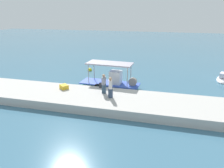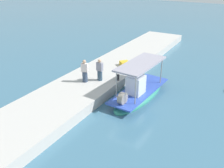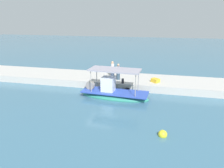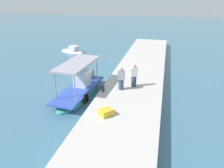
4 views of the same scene
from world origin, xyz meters
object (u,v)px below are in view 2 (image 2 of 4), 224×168
(fisherman_by_crate, at_px, (100,71))
(cargo_crate, at_px, (124,63))
(main_fishing_boat, at_px, (139,92))
(fisherman_near_bollard, at_px, (85,72))
(mooring_bollard, at_px, (118,77))

(fisherman_by_crate, xyz_separation_m, cargo_crate, (-3.79, 0.10, -0.57))
(main_fishing_boat, xyz_separation_m, fisherman_near_bollard, (1.00, -3.97, 1.08))
(mooring_bollard, xyz_separation_m, cargo_crate, (-3.11, -1.07, -0.04))
(fisherman_near_bollard, bearing_deg, fisherman_by_crate, 134.16)
(cargo_crate, bearing_deg, fisherman_near_bollard, -11.30)
(fisherman_by_crate, height_order, cargo_crate, fisherman_by_crate)
(mooring_bollard, bearing_deg, main_fishing_boat, 76.62)
(fisherman_near_bollard, bearing_deg, mooring_bollard, 126.61)
(mooring_bollard, distance_m, cargo_crate, 3.29)
(fisherman_by_crate, distance_m, mooring_bollard, 1.46)
(fisherman_near_bollard, distance_m, fisherman_by_crate, 1.13)
(mooring_bollard, bearing_deg, cargo_crate, -161.05)
(fisherman_near_bollard, xyz_separation_m, cargo_crate, (-4.58, 0.92, -0.59))
(fisherman_by_crate, bearing_deg, main_fishing_boat, 93.85)
(main_fishing_boat, xyz_separation_m, mooring_bollard, (-0.47, -1.98, 0.53))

